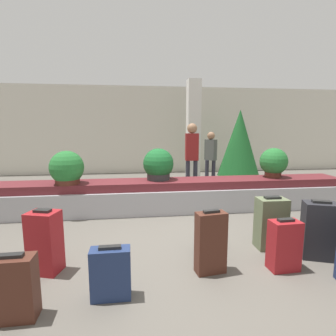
{
  "coord_description": "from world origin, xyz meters",
  "views": [
    {
      "loc": [
        -0.67,
        -3.58,
        1.68
      ],
      "look_at": [
        0.0,
        1.63,
        0.88
      ],
      "focal_mm": 28.0,
      "sensor_mm": 36.0,
      "label": 1
    }
  ],
  "objects_px": {
    "suitcase_4": "(284,245)",
    "potted_plant_2": "(158,165)",
    "potted_plant_0": "(274,163)",
    "suitcase_8": "(271,223)",
    "suitcase_7": "(206,233)",
    "traveler_1": "(211,154)",
    "suitcase_2": "(319,230)",
    "traveler_0": "(192,151)",
    "suitcase_0": "(45,242)",
    "decorated_tree": "(239,143)",
    "pillar": "(193,131)",
    "suitcase_6": "(13,288)",
    "suitcase_3": "(211,242)",
    "potted_plant_1": "(67,169)",
    "suitcase_5": "(111,273)"
  },
  "relations": [
    {
      "from": "traveler_1",
      "to": "suitcase_4",
      "type": "bearing_deg",
      "value": -44.96
    },
    {
      "from": "suitcase_0",
      "to": "suitcase_5",
      "type": "height_order",
      "value": "suitcase_0"
    },
    {
      "from": "potted_plant_0",
      "to": "traveler_1",
      "type": "bearing_deg",
      "value": 109.83
    },
    {
      "from": "suitcase_4",
      "to": "potted_plant_2",
      "type": "bearing_deg",
      "value": 113.26
    },
    {
      "from": "suitcase_6",
      "to": "potted_plant_1",
      "type": "xyz_separation_m",
      "value": [
        -0.2,
        2.83,
        0.62
      ]
    },
    {
      "from": "suitcase_7",
      "to": "traveler_1",
      "type": "bearing_deg",
      "value": 70.73
    },
    {
      "from": "suitcase_7",
      "to": "suitcase_0",
      "type": "bearing_deg",
      "value": -174.98
    },
    {
      "from": "potted_plant_1",
      "to": "potted_plant_2",
      "type": "distance_m",
      "value": 1.77
    },
    {
      "from": "suitcase_2",
      "to": "suitcase_6",
      "type": "xyz_separation_m",
      "value": [
        -3.42,
        -0.69,
        -0.08
      ]
    },
    {
      "from": "suitcase_3",
      "to": "traveler_1",
      "type": "distance_m",
      "value": 4.82
    },
    {
      "from": "traveler_0",
      "to": "suitcase_0",
      "type": "bearing_deg",
      "value": -123.92
    },
    {
      "from": "suitcase_3",
      "to": "suitcase_5",
      "type": "bearing_deg",
      "value": -171.74
    },
    {
      "from": "suitcase_0",
      "to": "suitcase_4",
      "type": "relative_size",
      "value": 1.21
    },
    {
      "from": "suitcase_2",
      "to": "suitcase_4",
      "type": "height_order",
      "value": "suitcase_2"
    },
    {
      "from": "potted_plant_0",
      "to": "potted_plant_1",
      "type": "distance_m",
      "value": 4.25
    },
    {
      "from": "potted_plant_2",
      "to": "traveler_0",
      "type": "relative_size",
      "value": 0.36
    },
    {
      "from": "traveler_0",
      "to": "pillar",
      "type": "bearing_deg",
      "value": 78.19
    },
    {
      "from": "suitcase_8",
      "to": "potted_plant_1",
      "type": "xyz_separation_m",
      "value": [
        -3.16,
        1.79,
        0.56
      ]
    },
    {
      "from": "suitcase_5",
      "to": "suitcase_7",
      "type": "xyz_separation_m",
      "value": [
        1.19,
        0.84,
        0.01
      ]
    },
    {
      "from": "suitcase_2",
      "to": "suitcase_3",
      "type": "bearing_deg",
      "value": -153.73
    },
    {
      "from": "suitcase_5",
      "to": "potted_plant_1",
      "type": "height_order",
      "value": "potted_plant_1"
    },
    {
      "from": "potted_plant_2",
      "to": "traveler_0",
      "type": "height_order",
      "value": "traveler_0"
    },
    {
      "from": "potted_plant_0",
      "to": "decorated_tree",
      "type": "xyz_separation_m",
      "value": [
        0.3,
        2.63,
        0.27
      ]
    },
    {
      "from": "potted_plant_0",
      "to": "suitcase_8",
      "type": "bearing_deg",
      "value": -119.1
    },
    {
      "from": "potted_plant_0",
      "to": "potted_plant_1",
      "type": "relative_size",
      "value": 1.0
    },
    {
      "from": "suitcase_4",
      "to": "potted_plant_2",
      "type": "relative_size",
      "value": 0.98
    },
    {
      "from": "suitcase_2",
      "to": "decorated_tree",
      "type": "height_order",
      "value": "decorated_tree"
    },
    {
      "from": "suitcase_0",
      "to": "traveler_1",
      "type": "bearing_deg",
      "value": 69.68
    },
    {
      "from": "suitcase_4",
      "to": "potted_plant_1",
      "type": "xyz_separation_m",
      "value": [
        -3.02,
        2.36,
        0.62
      ]
    },
    {
      "from": "potted_plant_1",
      "to": "traveler_1",
      "type": "height_order",
      "value": "traveler_1"
    },
    {
      "from": "traveler_0",
      "to": "decorated_tree",
      "type": "relative_size",
      "value": 0.8
    },
    {
      "from": "traveler_1",
      "to": "suitcase_0",
      "type": "bearing_deg",
      "value": -76.2
    },
    {
      "from": "suitcase_8",
      "to": "suitcase_3",
      "type": "bearing_deg",
      "value": -152.06
    },
    {
      "from": "pillar",
      "to": "potted_plant_0",
      "type": "xyz_separation_m",
      "value": [
        1.06,
        -3.14,
        -0.66
      ]
    },
    {
      "from": "suitcase_0",
      "to": "suitcase_8",
      "type": "xyz_separation_m",
      "value": [
        2.94,
        0.26,
        -0.01
      ]
    },
    {
      "from": "suitcase_7",
      "to": "traveler_1",
      "type": "xyz_separation_m",
      "value": [
        1.26,
        4.09,
        0.66
      ]
    },
    {
      "from": "potted_plant_1",
      "to": "traveler_0",
      "type": "xyz_separation_m",
      "value": [
        2.72,
        1.42,
        0.17
      ]
    },
    {
      "from": "suitcase_8",
      "to": "traveler_0",
      "type": "distance_m",
      "value": 3.32
    },
    {
      "from": "suitcase_8",
      "to": "traveler_0",
      "type": "height_order",
      "value": "traveler_0"
    },
    {
      "from": "suitcase_6",
      "to": "decorated_tree",
      "type": "bearing_deg",
      "value": 51.6
    },
    {
      "from": "decorated_tree",
      "to": "suitcase_3",
      "type": "bearing_deg",
      "value": -115.31
    },
    {
      "from": "suitcase_0",
      "to": "suitcase_6",
      "type": "relative_size",
      "value": 1.24
    },
    {
      "from": "suitcase_3",
      "to": "suitcase_7",
      "type": "xyz_separation_m",
      "value": [
        0.08,
        0.5,
        -0.09
      ]
    },
    {
      "from": "potted_plant_0",
      "to": "decorated_tree",
      "type": "distance_m",
      "value": 2.66
    },
    {
      "from": "pillar",
      "to": "suitcase_4",
      "type": "bearing_deg",
      "value": -91.66
    },
    {
      "from": "suitcase_4",
      "to": "potted_plant_1",
      "type": "bearing_deg",
      "value": 139.13
    },
    {
      "from": "suitcase_0",
      "to": "potted_plant_2",
      "type": "distance_m",
      "value": 2.79
    },
    {
      "from": "suitcase_0",
      "to": "potted_plant_1",
      "type": "bearing_deg",
      "value": 112.65
    },
    {
      "from": "suitcase_2",
      "to": "traveler_0",
      "type": "relative_size",
      "value": 0.43
    },
    {
      "from": "suitcase_4",
      "to": "potted_plant_0",
      "type": "bearing_deg",
      "value": 61.18
    }
  ]
}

